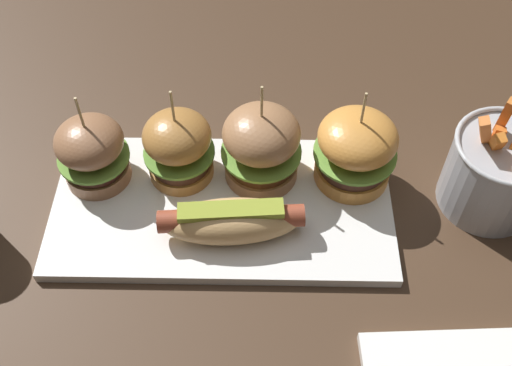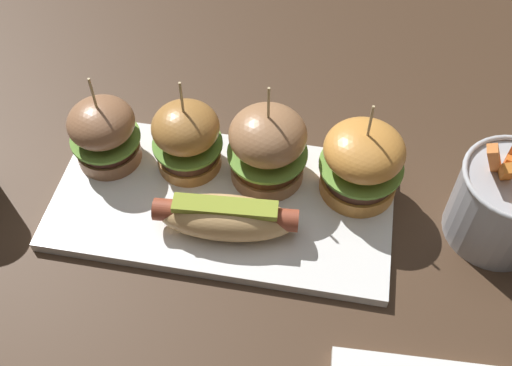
{
  "view_description": "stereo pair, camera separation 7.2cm",
  "coord_description": "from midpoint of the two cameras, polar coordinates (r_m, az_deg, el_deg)",
  "views": [
    {
      "loc": [
        0.05,
        -0.45,
        0.62
      ],
      "look_at": [
        0.04,
        0.0,
        0.05
      ],
      "focal_mm": 43.01,
      "sensor_mm": 36.0,
      "label": 1
    },
    {
      "loc": [
        0.12,
        -0.44,
        0.62
      ],
      "look_at": [
        0.04,
        0.0,
        0.05
      ],
      "focal_mm": 43.01,
      "sensor_mm": 36.0,
      "label": 2
    }
  ],
  "objects": [
    {
      "name": "slider_center_right",
      "position": [
        0.74,
        3.87,
        3.23
      ],
      "size": [
        0.1,
        0.1,
        0.15
      ],
      "color": "#A3724B",
      "rests_on": "platter_main"
    },
    {
      "name": "ground_plane",
      "position": [
        0.77,
        -0.38,
        -2.24
      ],
      "size": [
        3.0,
        3.0,
        0.0
      ],
      "primitive_type": "plane",
      "color": "#422D1E"
    },
    {
      "name": "fries_bucket",
      "position": [
        0.77,
        24.7,
        -1.85
      ],
      "size": [
        0.12,
        0.12,
        0.15
      ],
      "color": "#A8AAB2",
      "rests_on": "ground"
    },
    {
      "name": "hot_dog",
      "position": [
        0.71,
        0.07,
        -3.34
      ],
      "size": [
        0.17,
        0.07,
        0.05
      ],
      "color": "tan",
      "rests_on": "platter_main"
    },
    {
      "name": "slider_far_left",
      "position": [
        0.78,
        -11.42,
        4.44
      ],
      "size": [
        0.09,
        0.09,
        0.14
      ],
      "color": "#946444",
      "rests_on": "platter_main"
    },
    {
      "name": "slider_center_left",
      "position": [
        0.76,
        -3.76,
        4.05
      ],
      "size": [
        0.09,
        0.09,
        0.14
      ],
      "color": "#AA7237",
      "rests_on": "platter_main"
    },
    {
      "name": "platter_main",
      "position": [
        0.76,
        -0.38,
        -1.93
      ],
      "size": [
        0.42,
        0.21,
        0.01
      ],
      "primitive_type": "cube",
      "color": "white",
      "rests_on": "ground"
    },
    {
      "name": "slider_far_right",
      "position": [
        0.74,
        12.57,
        1.73
      ],
      "size": [
        0.1,
        0.1,
        0.14
      ],
      "color": "gold",
      "rests_on": "platter_main"
    }
  ]
}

